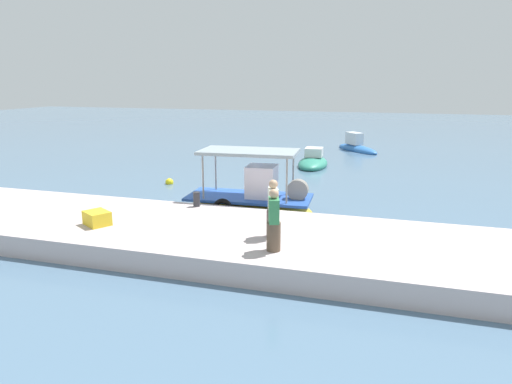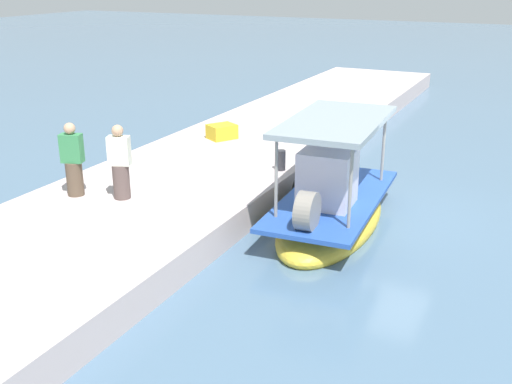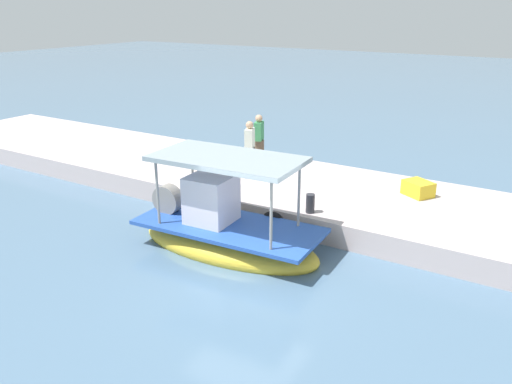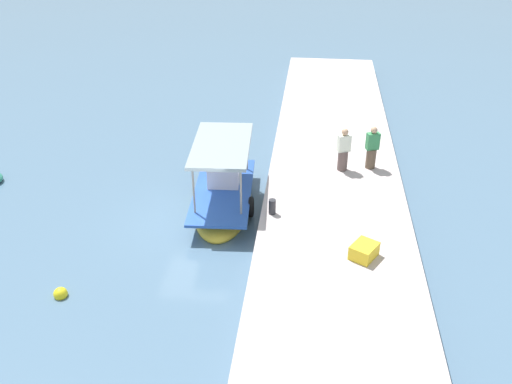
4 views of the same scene
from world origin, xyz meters
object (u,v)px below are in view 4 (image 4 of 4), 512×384
Objects in this scene: cargo_crate at (364,251)px; marker_buoy at (61,294)px; mooring_bollard at (272,207)px; fisherman_by_crate at (372,149)px; main_fishing_boat at (224,194)px; fisherman_near_bollard at (343,151)px.

marker_buoy is at bearing 102.68° from cargo_crate.
mooring_bollard is 3.59m from cargo_crate.
main_fishing_boat is at bearing 113.08° from fisherman_by_crate.
main_fishing_boat reaches higher than mooring_bollard.
fisherman_by_crate reaches higher than marker_buoy.
mooring_bollard is at bearing 53.89° from cargo_crate.
fisherman_near_bollard is (1.99, -4.29, 0.97)m from main_fishing_boat.
fisherman_near_bollard is at bearing 5.12° from cargo_crate.
fisherman_near_bollard is 2.13× the size of cargo_crate.
fisherman_by_crate is at bearing -42.77° from mooring_bollard.
main_fishing_boat reaches higher than marker_buoy.
cargo_crate is 8.88m from marker_buoy.
marker_buoy is at bearing 145.20° from main_fishing_boat.
main_fishing_boat is at bearing 114.89° from fisherman_near_bollard.
cargo_crate is at bearing -174.88° from fisherman_near_bollard.
fisherman_near_bollard is at bearing -34.70° from mooring_bollard.
main_fishing_boat is 12.70× the size of marker_buoy.
mooring_bollard is at bearing -54.73° from marker_buoy.
fisherman_near_bollard reaches higher than cargo_crate.
mooring_bollard is at bearing -127.94° from main_fishing_boat.
marker_buoy is at bearing 132.76° from fisherman_near_bollard.
fisherman_by_crate reaches higher than mooring_bollard.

